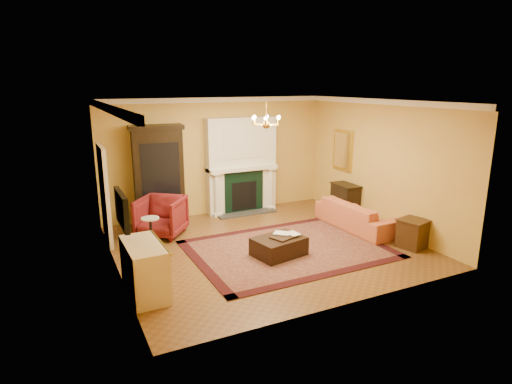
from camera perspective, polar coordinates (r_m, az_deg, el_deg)
floor at (r=9.14m, az=1.28°, el=-7.24°), size 6.00×5.50×0.02m
ceiling at (r=8.50m, az=1.39°, el=12.05°), size 6.00×5.50×0.02m
wall_back at (r=11.18m, az=-5.16°, el=4.75°), size 6.00×0.02×3.00m
wall_front at (r=6.44m, az=12.62°, el=-2.68°), size 6.00×0.02×3.00m
wall_left at (r=7.83m, az=-18.68°, el=-0.09°), size 0.02×5.50×3.00m
wall_right at (r=10.40m, az=16.29°, el=3.51°), size 0.02×5.50×3.00m
fireplace at (r=11.28m, az=-1.94°, el=3.32°), size 1.90×0.70×2.50m
crown_molding at (r=9.37m, az=-1.35°, el=11.83°), size 6.00×5.50×0.12m
doorway at (r=9.58m, az=-19.50°, el=-0.41°), size 0.08×1.05×2.10m
tv_panel at (r=7.30m, az=-17.46°, el=-2.23°), size 0.09×0.95×0.58m
gilt_mirror at (r=11.40m, az=11.49°, el=5.48°), size 0.06×0.76×1.05m
chandelier at (r=8.53m, az=1.37°, el=9.35°), size 0.63×0.55×0.53m
oriental_rug at (r=8.96m, az=4.25°, el=-7.59°), size 3.96×2.98×0.02m
china_cabinet at (r=10.53m, az=-12.87°, el=1.91°), size 1.19×0.62×2.30m
wingback_armchair at (r=9.82m, az=-12.54°, el=-2.96°), size 1.29×1.28×0.97m
pedestal_table at (r=9.15m, az=-13.85°, el=-5.01°), size 0.37×0.37×0.66m
commode at (r=7.23m, az=-14.65°, el=-9.92°), size 0.58×1.18×0.87m
coral_sofa at (r=10.35m, az=13.42°, el=-2.43°), size 0.72×2.24×0.87m
end_table at (r=9.52m, az=20.15°, el=-5.31°), size 0.61×0.61×0.58m
console_table at (r=11.20m, az=11.78°, el=-1.18°), size 0.46×0.76×0.82m
leather_ottoman at (r=8.58m, az=3.06°, el=-7.24°), size 1.09×0.88×0.36m
ottoman_tray at (r=8.52m, az=3.67°, el=-5.99°), size 0.56×0.50×0.03m
book_a at (r=8.46m, az=3.30°, el=-4.88°), size 0.18×0.19×0.32m
book_b at (r=8.52m, az=4.42°, el=-4.85°), size 0.21×0.05×0.29m
topiary_left at (r=10.92m, az=-5.44°, el=4.35°), size 0.16×0.16×0.43m
topiary_right at (r=11.43m, az=0.62°, el=4.70°), size 0.14×0.14×0.38m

